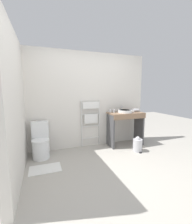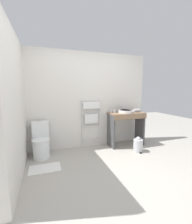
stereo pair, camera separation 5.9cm
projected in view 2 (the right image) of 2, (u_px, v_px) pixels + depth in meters
The scene contains 13 objects.
ground_plane at pixel (116, 178), 2.46m from camera, with size 12.00×12.00×0.00m, color #A8A399.
wall_back at pixel (88, 100), 3.81m from camera, with size 3.15×0.12×2.36m, color silver.
wall_side at pixel (16, 105), 2.53m from camera, with size 0.12×2.32×2.36m, color silver.
toilet at pixel (41, 142), 3.23m from camera, with size 0.36×0.49×0.77m.
towel_radiator at pixel (91, 115), 3.77m from camera, with size 0.49×0.06×1.19m.
vanity_counter at pixel (126, 123), 3.88m from camera, with size 0.90×0.48×0.87m.
sink_basin at pixel (126, 111), 3.82m from camera, with size 0.37×0.37×0.07m.
faucet at pixel (122, 108), 3.99m from camera, with size 0.02×0.10×0.15m.
cup_near_wall at pixel (111, 111), 3.89m from camera, with size 0.06×0.06×0.09m.
cup_near_edge at pixel (114, 111), 3.85m from camera, with size 0.06×0.06×0.09m.
hair_dryer at pixel (136, 110), 3.95m from camera, with size 0.22×0.19×0.09m.
trash_bin at pixel (138, 145), 3.51m from camera, with size 0.22×0.25×0.36m.
bath_mat at pixel (45, 168), 2.75m from camera, with size 0.56×0.36×0.01m, color silver.
Camera 2 is at (-1.06, -2.04, 1.43)m, focal length 24.00 mm.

